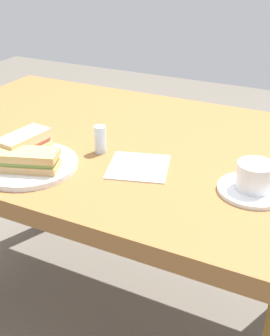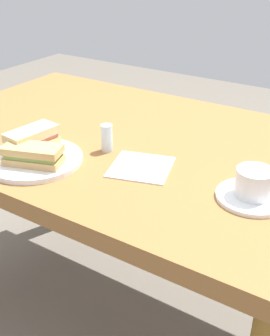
% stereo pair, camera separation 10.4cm
% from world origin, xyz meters
% --- Properties ---
extents(ground_plane, '(6.00, 6.00, 0.00)m').
position_xyz_m(ground_plane, '(0.00, 0.00, 0.00)').
color(ground_plane, '#655E54').
extents(dining_table, '(1.29, 0.84, 0.72)m').
position_xyz_m(dining_table, '(0.00, 0.00, 0.62)').
color(dining_table, '#905F31').
rests_on(dining_table, ground_plane).
extents(sandwich_plate, '(0.25, 0.25, 0.01)m').
position_xyz_m(sandwich_plate, '(-0.10, -0.26, 0.72)').
color(sandwich_plate, white).
rests_on(sandwich_plate, dining_table).
extents(sandwich_front, '(0.16, 0.11, 0.05)m').
position_xyz_m(sandwich_front, '(-0.08, -0.29, 0.76)').
color(sandwich_front, tan).
rests_on(sandwich_front, sandwich_plate).
extents(sandwich_back, '(0.08, 0.15, 0.06)m').
position_xyz_m(sandwich_back, '(-0.14, -0.23, 0.76)').
color(sandwich_back, '#D9BE73').
rests_on(sandwich_back, sandwich_plate).
extents(coffee_saucer, '(0.16, 0.16, 0.01)m').
position_xyz_m(coffee_saucer, '(0.44, -0.13, 0.72)').
color(coffee_saucer, white).
rests_on(coffee_saucer, dining_table).
extents(coffee_cup, '(0.09, 0.10, 0.06)m').
position_xyz_m(coffee_cup, '(0.44, -0.13, 0.76)').
color(coffee_cup, white).
rests_on(coffee_cup, coffee_saucer).
extents(napkin, '(0.19, 0.19, 0.00)m').
position_xyz_m(napkin, '(0.15, -0.14, 0.72)').
color(napkin, white).
rests_on(napkin, dining_table).
extents(salt_shaker, '(0.03, 0.03, 0.08)m').
position_xyz_m(salt_shaker, '(0.02, -0.10, 0.76)').
color(salt_shaker, silver).
rests_on(salt_shaker, dining_table).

